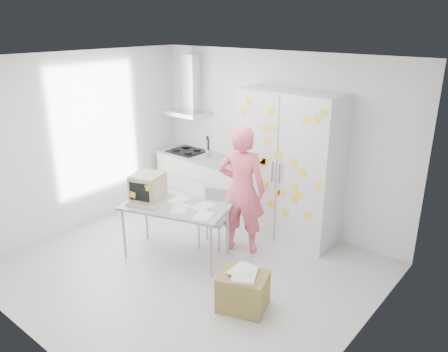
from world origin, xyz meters
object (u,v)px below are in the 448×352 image
Objects in this scene: desk at (157,195)px; cardboard_box at (243,291)px; person at (242,190)px; chair at (214,214)px.

cardboard_box is at bearing -27.42° from desk.
person is 1.16m from desk.
desk is 1.87× the size of chair.
desk is (-0.85, -0.78, -0.05)m from person.
person is 1.53m from cardboard_box.
person is 1.16× the size of desk.
desk reaches higher than cardboard_box.
chair is 1.58m from cardboard_box.
chair is 1.30× the size of cardboard_box.
person is 2.17× the size of chair.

